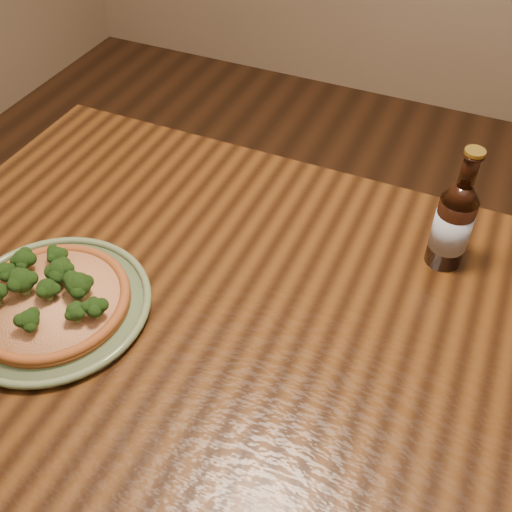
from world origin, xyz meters
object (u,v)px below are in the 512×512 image
at_px(pizza, 50,298).
at_px(beer_bottle, 453,223).
at_px(plate, 53,306).
at_px(table, 312,370).

relative_size(pizza, beer_bottle, 1.09).
bearing_deg(plate, table, 16.31).
bearing_deg(plate, beer_bottle, 33.91).
height_order(pizza, beer_bottle, beer_bottle).
height_order(plate, beer_bottle, beer_bottle).
relative_size(plate, beer_bottle, 1.37).
bearing_deg(plate, pizza, 153.03).
bearing_deg(pizza, beer_bottle, 33.77).
bearing_deg(beer_bottle, plate, -155.64).
distance_m(pizza, beer_bottle, 0.71).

